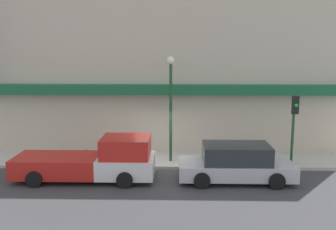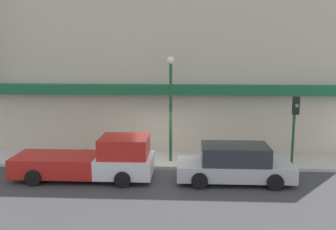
{
  "view_description": "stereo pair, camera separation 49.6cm",
  "coord_description": "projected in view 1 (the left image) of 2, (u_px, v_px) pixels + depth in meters",
  "views": [
    {
      "loc": [
        0.67,
        -16.31,
        5.31
      ],
      "look_at": [
        0.24,
        1.03,
        2.35
      ],
      "focal_mm": 40.0,
      "sensor_mm": 36.0,
      "label": 1
    },
    {
      "loc": [
        1.16,
        -16.3,
        5.31
      ],
      "look_at": [
        0.24,
        1.03,
        2.35
      ],
      "focal_mm": 40.0,
      "sensor_mm": 36.0,
      "label": 2
    }
  ],
  "objects": [
    {
      "name": "fire_hydrant",
      "position": [
        86.0,
        157.0,
        17.36
      ],
      "size": [
        0.17,
        0.17,
        0.67
      ],
      "color": "red",
      "rests_on": "sidewalk"
    },
    {
      "name": "pickup_truck",
      "position": [
        95.0,
        161.0,
        15.57
      ],
      "size": [
        5.79,
        2.13,
        1.83
      ],
      "rotation": [
        0.0,
        0.0,
        0.04
      ],
      "color": "silver",
      "rests_on": "ground"
    },
    {
      "name": "ground_plane",
      "position": [
        162.0,
        170.0,
        16.99
      ],
      "size": [
        80.0,
        80.0,
        0.0
      ],
      "primitive_type": "plane",
      "color": "#38383A"
    },
    {
      "name": "building",
      "position": [
        165.0,
        68.0,
        20.24
      ],
      "size": [
        19.8,
        3.8,
        9.68
      ],
      "color": "#BCB29E",
      "rests_on": "ground"
    },
    {
      "name": "traffic_light",
      "position": [
        294.0,
        118.0,
        16.75
      ],
      "size": [
        0.28,
        0.42,
        3.21
      ],
      "color": "#1E4728",
      "rests_on": "sidewalk"
    },
    {
      "name": "sidewalk",
      "position": [
        163.0,
        160.0,
        18.24
      ],
      "size": [
        36.0,
        2.57,
        0.15
      ],
      "color": "#B7B2A8",
      "rests_on": "ground"
    },
    {
      "name": "parked_car",
      "position": [
        236.0,
        163.0,
        15.43
      ],
      "size": [
        4.69,
        2.11,
        1.54
      ],
      "rotation": [
        0.0,
        0.0,
        0.01
      ],
      "color": "#ADADB2",
      "rests_on": "ground"
    },
    {
      "name": "street_lamp",
      "position": [
        171.0,
        96.0,
        17.33
      ],
      "size": [
        0.36,
        0.36,
        4.93
      ],
      "color": "#1E4728",
      "rests_on": "sidewalk"
    }
  ]
}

